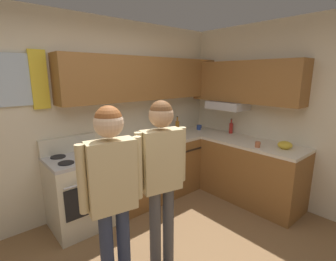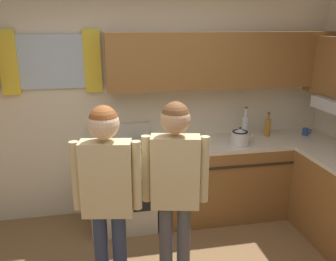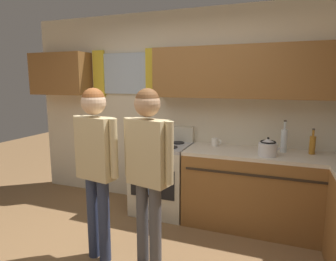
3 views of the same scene
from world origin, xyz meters
name	(u,v)px [view 1 (image 1 of 3)]	position (x,y,z in m)	size (l,w,h in m)	color
back_wall_unit	(86,104)	(0.09, 1.82, 1.48)	(4.60, 0.42, 2.60)	beige
right_wall_unit	(296,108)	(2.29, 0.09, 1.41)	(0.52, 4.05, 2.60)	beige
kitchen_counter_run	(200,167)	(1.54, 1.12, 0.45)	(2.12, 2.07, 0.90)	brown
stove_oven	(80,190)	(-0.18, 1.54, 0.47)	(0.69, 0.67, 1.10)	beige
bottle_oil_amber	(177,127)	(1.56, 1.66, 1.01)	(0.06, 0.06, 0.29)	#B27223
bottle_sauce_red	(231,128)	(2.22, 1.06, 0.99)	(0.06, 0.06, 0.25)	red
bottle_tall_clear	(164,127)	(1.27, 1.65, 1.04)	(0.07, 0.07, 0.37)	silver
cup_terracotta	(258,144)	(1.81, 0.34, 0.94)	(0.11, 0.07, 0.08)	#B76642
mug_cobalt_blue	(199,127)	(2.03, 1.59, 0.94)	(0.11, 0.07, 0.08)	#2D479E
mug_ceramic_white	(119,141)	(0.47, 1.69, 0.95)	(0.13, 0.08, 0.09)	white
stovetop_kettle	(167,134)	(1.11, 1.40, 1.00)	(0.27, 0.20, 0.21)	silver
mixing_bowl	(285,145)	(2.03, 0.07, 0.95)	(0.18, 0.18, 0.10)	gold
adult_left	(112,183)	(-0.36, 0.35, 1.03)	(0.50, 0.22, 1.64)	#2D3856
adult_in_plaid	(161,167)	(0.16, 0.37, 1.03)	(0.50, 0.23, 1.64)	#4C4C51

